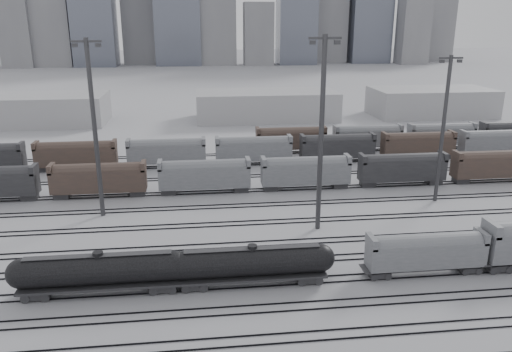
{
  "coord_description": "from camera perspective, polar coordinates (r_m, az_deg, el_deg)",
  "views": [
    {
      "loc": [
        -9.86,
        -46.98,
        27.51
      ],
      "look_at": [
        -0.99,
        27.47,
        4.0
      ],
      "focal_mm": 35.0,
      "sensor_mm": 36.0,
      "label": 1
    }
  ],
  "objects": [
    {
      "name": "light_mast_c",
      "position": [
        65.63,
        7.48,
        5.15
      ],
      "size": [
        4.14,
        0.66,
        25.9
      ],
      "color": "#37373A",
      "rests_on": "ground"
    },
    {
      "name": "skyline",
      "position": [
        327.72,
        -3.35,
        18.65
      ],
      "size": [
        316.0,
        22.4,
        95.0
      ],
      "color": "gray",
      "rests_on": "ground"
    },
    {
      "name": "light_mast_b",
      "position": [
        73.36,
        -17.99,
        5.49
      ],
      "size": [
        4.05,
        0.65,
        25.31
      ],
      "color": "#37373A",
      "rests_on": "ground"
    },
    {
      "name": "ground",
      "position": [
        55.33,
        4.5,
        -12.47
      ],
      "size": [
        900.0,
        900.0,
        0.0
      ],
      "primitive_type": "plane",
      "color": "#B8B9BD",
      "rests_on": "ground"
    },
    {
      "name": "tank_car_b",
      "position": [
        54.33,
        -0.42,
        -9.9
      ],
      "size": [
        18.05,
        3.01,
        4.46
      ],
      "color": "#242426",
      "rests_on": "ground"
    },
    {
      "name": "hopper_car_a",
      "position": [
        59.35,
        18.87,
        -8.03
      ],
      "size": [
        13.39,
        2.66,
        4.79
      ],
      "color": "#242426",
      "rests_on": "ground"
    },
    {
      "name": "tracks",
      "position": [
        70.77,
        1.76,
        -5.41
      ],
      "size": [
        220.0,
        71.5,
        0.16
      ],
      "color": "black",
      "rests_on": "ground"
    },
    {
      "name": "bg_string_far",
      "position": [
        115.21,
        16.62,
        4.29
      ],
      "size": [
        66.0,
        3.0,
        5.6
      ],
      "color": "#49372E",
      "rests_on": "ground"
    },
    {
      "name": "bg_string_near",
      "position": [
        84.66,
        5.69,
        0.35
      ],
      "size": [
        151.0,
        3.0,
        5.6
      ],
      "color": "slate",
      "rests_on": "ground"
    },
    {
      "name": "warehouse_right",
      "position": [
        159.98,
        19.38,
        7.99
      ],
      "size": [
        35.0,
        18.0,
        8.0
      ],
      "primitive_type": "cube",
      "color": "#ACACAF",
      "rests_on": "ground"
    },
    {
      "name": "bg_string_mid",
      "position": [
        102.02,
        9.28,
        3.16
      ],
      "size": [
        151.0,
        3.0,
        5.6
      ],
      "color": "#242426",
      "rests_on": "ground"
    },
    {
      "name": "light_mast_d",
      "position": [
        81.41,
        20.62,
        5.32
      ],
      "size": [
        3.63,
        0.58,
        22.66
      ],
      "color": "#37373A",
      "rests_on": "ground"
    },
    {
      "name": "tank_car_a",
      "position": [
        55.08,
        -17.45,
        -10.29
      ],
      "size": [
        18.57,
        3.1,
        4.59
      ],
      "color": "#242426",
      "rests_on": "ground"
    },
    {
      "name": "warehouse_mid",
      "position": [
        145.28,
        1.17,
        8.09
      ],
      "size": [
        40.0,
        18.0,
        8.0
      ],
      "primitive_type": "cube",
      "color": "#ACACAF",
      "rests_on": "ground"
    },
    {
      "name": "warehouse_left",
      "position": [
        152.4,
        -26.1,
        6.77
      ],
      "size": [
        50.0,
        18.0,
        8.0
      ],
      "primitive_type": "cube",
      "color": "#ACACAF",
      "rests_on": "ground"
    }
  ]
}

